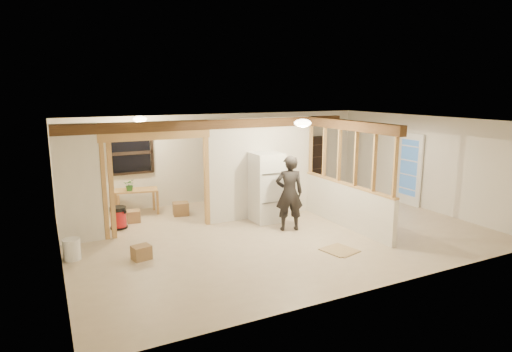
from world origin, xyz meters
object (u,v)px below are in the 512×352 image
woman (289,193)px  shop_vac (118,217)px  bookshelf (312,164)px  refrigerator (266,187)px  work_table (137,202)px

woman → shop_vac: (-3.48, 1.85, -0.60)m
bookshelf → refrigerator: bearing=-141.8°
woman → shop_vac: bearing=-9.3°
refrigerator → shop_vac: 3.54m
shop_vac → refrigerator: bearing=-16.7°
work_table → bookshelf: 5.60m
refrigerator → work_table: size_ratio=1.60×
refrigerator → shop_vac: (-3.35, 1.01, -0.58)m
work_table → refrigerator: bearing=-23.8°
work_table → bookshelf: bookshelf is taller
shop_vac → bookshelf: (6.18, 1.23, 0.60)m
shop_vac → bookshelf: 6.33m
woman → bookshelf: size_ratio=1.01×
refrigerator → work_table: refrigerator is taller
shop_vac → bookshelf: bookshelf is taller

